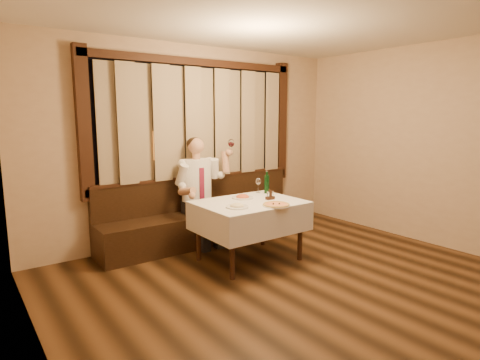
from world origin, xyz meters
TOP-DOWN VIEW (x-y plane):
  - room at (-0.00, 0.97)m, footprint 5.01×6.01m
  - banquette at (0.00, 2.72)m, footprint 3.20×0.61m
  - dining_table at (0.00, 1.70)m, footprint 1.27×0.97m
  - pizza at (0.11, 1.32)m, footprint 0.33×0.33m
  - pasta_red at (0.04, 1.90)m, footprint 0.27×0.27m
  - pasta_cream at (-0.31, 1.53)m, footprint 0.26×0.26m
  - green_bottle at (0.51, 1.98)m, footprint 0.07×0.07m
  - table_wine_glass at (0.44, 2.08)m, footprint 0.08×0.08m
  - cruet_caddy at (0.29, 1.65)m, footprint 0.12×0.06m
  - seated_man at (-0.16, 2.63)m, footprint 0.85×0.64m

SIDE VIEW (x-z plane):
  - banquette at x=0.00m, z-range -0.16..0.78m
  - dining_table at x=0.00m, z-range 0.27..1.03m
  - pizza at x=0.11m, z-range 0.75..0.79m
  - pasta_cream at x=-0.31m, z-range 0.75..0.84m
  - pasta_red at x=0.04m, z-range 0.75..0.84m
  - cruet_caddy at x=0.29m, z-range 0.74..0.86m
  - seated_man at x=-0.16m, z-range 0.11..1.62m
  - green_bottle at x=0.51m, z-range 0.73..1.04m
  - table_wine_glass at x=0.44m, z-range 0.80..1.01m
  - room at x=0.00m, z-range 0.09..2.91m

